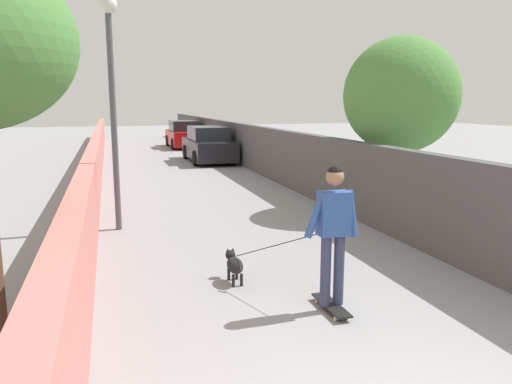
{
  "coord_description": "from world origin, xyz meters",
  "views": [
    {
      "loc": [
        -2.8,
        2.43,
        2.58
      ],
      "look_at": [
        5.55,
        -0.04,
        1.0
      ],
      "focal_mm": 34.66,
      "sensor_mm": 36.0,
      "label": 1
    }
  ],
  "objects_px": {
    "skateboard": "(331,305)",
    "car_far": "(184,135)",
    "lamp_post": "(111,74)",
    "tree_right_mid": "(401,96)",
    "person_skateboarder": "(334,224)",
    "car_near": "(208,145)",
    "dog": "(235,264)"
  },
  "relations": [
    {
      "from": "tree_right_mid",
      "to": "car_far",
      "type": "height_order",
      "value": "tree_right_mid"
    },
    {
      "from": "skateboard",
      "to": "dog",
      "type": "height_order",
      "value": "dog"
    },
    {
      "from": "person_skateboarder",
      "to": "dog",
      "type": "relative_size",
      "value": 1.07
    },
    {
      "from": "person_skateboarder",
      "to": "dog",
      "type": "xyz_separation_m",
      "value": [
        1.31,
        0.92,
        -0.84
      ]
    },
    {
      "from": "skateboard",
      "to": "car_far",
      "type": "distance_m",
      "value": 23.37
    },
    {
      "from": "lamp_post",
      "to": "car_near",
      "type": "relative_size",
      "value": 1.06
    },
    {
      "from": "lamp_post",
      "to": "dog",
      "type": "bearing_deg",
      "value": -156.94
    },
    {
      "from": "tree_right_mid",
      "to": "car_near",
      "type": "xyz_separation_m",
      "value": [
        11.12,
        2.42,
        -2.02
      ]
    },
    {
      "from": "car_far",
      "to": "lamp_post",
      "type": "bearing_deg",
      "value": 167.51
    },
    {
      "from": "tree_right_mid",
      "to": "car_far",
      "type": "relative_size",
      "value": 0.98
    },
    {
      "from": "lamp_post",
      "to": "person_skateboarder",
      "type": "bearing_deg",
      "value": -153.47
    },
    {
      "from": "car_near",
      "to": "car_far",
      "type": "xyz_separation_m",
      "value": [
        7.24,
        0.0,
        -0.0
      ]
    },
    {
      "from": "lamp_post",
      "to": "skateboard",
      "type": "xyz_separation_m",
      "value": [
        -4.95,
        -2.47,
        -3.06
      ]
    },
    {
      "from": "lamp_post",
      "to": "person_skateboarder",
      "type": "relative_size",
      "value": 2.63
    },
    {
      "from": "tree_right_mid",
      "to": "lamp_post",
      "type": "xyz_separation_m",
      "value": [
        -0.0,
        6.49,
        0.39
      ]
    },
    {
      "from": "lamp_post",
      "to": "skateboard",
      "type": "relative_size",
      "value": 5.75
    },
    {
      "from": "dog",
      "to": "car_far",
      "type": "xyz_separation_m",
      "value": [
        22.0,
        -2.51,
        0.44
      ]
    },
    {
      "from": "tree_right_mid",
      "to": "person_skateboarder",
      "type": "bearing_deg",
      "value": 140.97
    },
    {
      "from": "tree_right_mid",
      "to": "dog",
      "type": "bearing_deg",
      "value": 126.42
    },
    {
      "from": "tree_right_mid",
      "to": "skateboard",
      "type": "distance_m",
      "value": 6.91
    },
    {
      "from": "dog",
      "to": "car_near",
      "type": "height_order",
      "value": "car_near"
    },
    {
      "from": "dog",
      "to": "skateboard",
      "type": "bearing_deg",
      "value": -144.87
    },
    {
      "from": "skateboard",
      "to": "car_near",
      "type": "height_order",
      "value": "car_near"
    },
    {
      "from": "lamp_post",
      "to": "dog",
      "type": "distance_m",
      "value": 4.88
    },
    {
      "from": "skateboard",
      "to": "person_skateboarder",
      "type": "height_order",
      "value": "person_skateboarder"
    },
    {
      "from": "tree_right_mid",
      "to": "car_near",
      "type": "height_order",
      "value": "tree_right_mid"
    },
    {
      "from": "dog",
      "to": "car_far",
      "type": "distance_m",
      "value": 22.15
    },
    {
      "from": "dog",
      "to": "tree_right_mid",
      "type": "bearing_deg",
      "value": -53.58
    },
    {
      "from": "car_near",
      "to": "skateboard",
      "type": "bearing_deg",
      "value": 174.34
    },
    {
      "from": "skateboard",
      "to": "lamp_post",
      "type": "bearing_deg",
      "value": 26.53
    },
    {
      "from": "car_far",
      "to": "person_skateboarder",
      "type": "bearing_deg",
      "value": 176.09
    },
    {
      "from": "tree_right_mid",
      "to": "car_near",
      "type": "bearing_deg",
      "value": 12.3
    }
  ]
}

